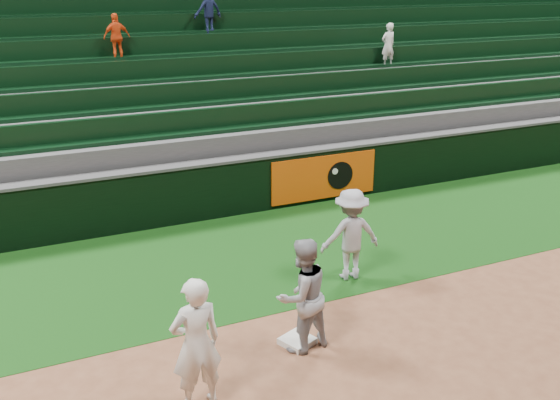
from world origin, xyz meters
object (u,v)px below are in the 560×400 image
Objects in this scene: baserunner at (302,295)px; first_baseman at (196,344)px; first_base at (297,341)px; base_coach at (351,234)px.

first_baseman is at bearing 8.32° from baserunner.
first_baseman reaches higher than baserunner.
first_base is 0.24× the size of first_baseman.
first_base is 1.97m from first_baseman.
first_baseman is at bearing -157.39° from first_base.
first_base is at bearing -161.30° from first_baseman.
first_baseman is 4.01m from base_coach.
base_coach is (3.37, 2.17, -0.05)m from first_baseman.
first_baseman is 1.07× the size of base_coach.
base_coach is at bearing -147.84° from baserunner.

